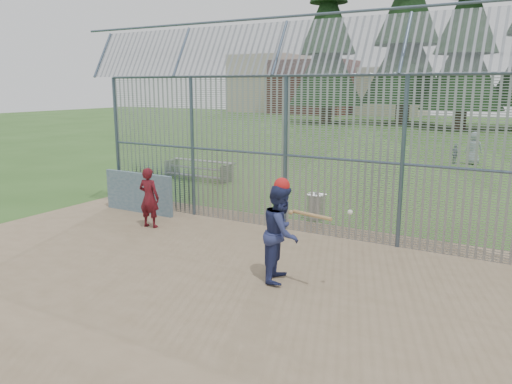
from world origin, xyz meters
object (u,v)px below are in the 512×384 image
Objects in this scene: trash_can at (316,207)px; bleacher at (198,169)px; batter at (281,233)px; dugout_wall at (139,193)px; onlooker at (149,198)px.

bleacher is (-6.70, 3.38, 0.03)m from trash_can.
batter reaches higher than bleacher.
batter is at bearing -22.80° from dugout_wall.
trash_can reaches higher than bleacher.
onlooker is 4.67m from trash_can.
batter is 4.74m from trash_can.
batter reaches higher than dugout_wall.
dugout_wall is 1.76m from onlooker.
trash_can is (4.92, 1.95, -0.24)m from dugout_wall.
onlooker is at bearing -63.74° from bleacher.
bleacher is at bearing 29.38° from batter.
dugout_wall is 1.31× the size of batter.
onlooker reaches higher than trash_can.
onlooker is at bearing 56.64° from batter.
bleacher is at bearing 153.22° from trash_can.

